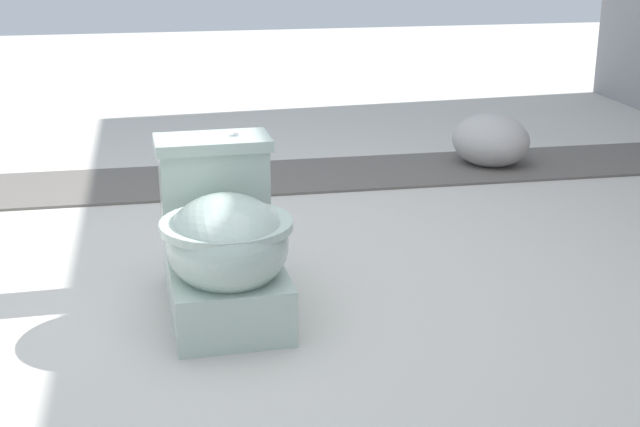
# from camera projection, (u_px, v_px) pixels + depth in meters

# --- Properties ---
(ground_plane) EXTENTS (14.00, 14.00, 0.00)m
(ground_plane) POSITION_uv_depth(u_px,v_px,m) (232.00, 289.00, 2.94)
(ground_plane) COLOR beige
(gravel_strip) EXTENTS (0.56, 8.00, 0.01)m
(gravel_strip) POSITION_uv_depth(u_px,v_px,m) (312.00, 175.00, 4.21)
(gravel_strip) COLOR #605B56
(gravel_strip) RESTS_ON ground
(toilet) EXTENTS (0.65, 0.40, 0.52)m
(toilet) POSITION_uv_depth(u_px,v_px,m) (224.00, 244.00, 2.71)
(toilet) COLOR #B2C6B7
(toilet) RESTS_ON ground
(boulder_near) EXTENTS (0.51, 0.51, 0.26)m
(boulder_near) POSITION_uv_depth(u_px,v_px,m) (491.00, 140.00, 4.35)
(boulder_near) COLOR #B7B2AD
(boulder_near) RESTS_ON ground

